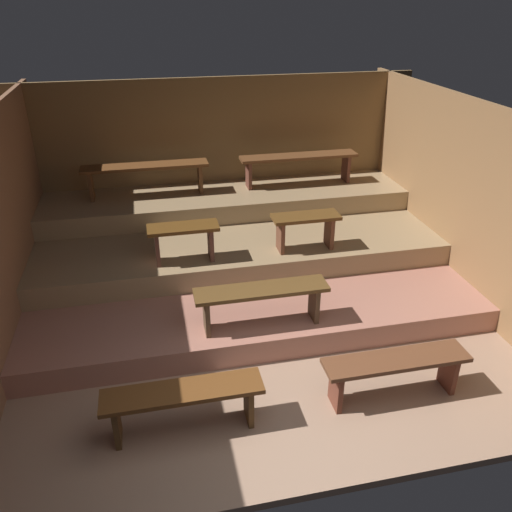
# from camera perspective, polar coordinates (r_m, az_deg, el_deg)

# --- Properties ---
(ground) EXTENTS (6.13, 5.52, 0.08)m
(ground) POSITION_cam_1_polar(r_m,az_deg,el_deg) (6.50, -0.50, -5.80)
(ground) COLOR #997860
(wall_back) EXTENTS (6.13, 0.06, 2.42)m
(wall_back) POSITION_cam_1_polar(r_m,az_deg,el_deg) (8.13, -4.07, 10.84)
(wall_back) COLOR olive
(wall_back) RESTS_ON ground
(wall_left) EXTENTS (0.06, 5.52, 2.42)m
(wall_left) POSITION_cam_1_polar(r_m,az_deg,el_deg) (6.02, -26.54, 1.76)
(wall_left) COLOR brown
(wall_left) RESTS_ON ground
(wall_right) EXTENTS (0.06, 5.52, 2.42)m
(wall_right) POSITION_cam_1_polar(r_m,az_deg,el_deg) (6.94, 21.91, 5.92)
(wall_right) COLOR olive
(wall_right) RESTS_ON ground
(platform_lower) EXTENTS (5.33, 3.50, 0.28)m
(platform_lower) POSITION_cam_1_polar(r_m,az_deg,el_deg) (6.92, -1.55, -1.81)
(platform_lower) COLOR #A66C5B
(platform_lower) RESTS_ON ground
(platform_middle) EXTENTS (5.33, 2.38, 0.28)m
(platform_middle) POSITION_cam_1_polar(r_m,az_deg,el_deg) (7.28, -2.41, 2.25)
(platform_middle) COLOR #967A56
(platform_middle) RESTS_ON platform_lower
(platform_upper) EXTENTS (5.33, 1.12, 0.28)m
(platform_upper) POSITION_cam_1_polar(r_m,az_deg,el_deg) (7.74, -3.28, 6.10)
(platform_upper) COLOR #9D805B
(platform_upper) RESTS_ON platform_middle
(bench_floor_left) EXTENTS (1.41, 0.32, 0.46)m
(bench_floor_left) POSITION_cam_1_polar(r_m,az_deg,el_deg) (4.69, -8.10, -15.44)
(bench_floor_left) COLOR brown
(bench_floor_left) RESTS_ON ground
(bench_floor_right) EXTENTS (1.41, 0.32, 0.46)m
(bench_floor_right) POSITION_cam_1_polar(r_m,az_deg,el_deg) (5.14, 15.24, -11.80)
(bench_floor_right) COLOR brown
(bench_floor_right) RESTS_ON ground
(bench_lower_center) EXTENTS (1.42, 0.32, 0.46)m
(bench_lower_center) POSITION_cam_1_polar(r_m,az_deg,el_deg) (5.45, 0.61, -4.52)
(bench_lower_center) COLOR brown
(bench_lower_center) RESTS_ON platform_lower
(bench_middle_left) EXTENTS (0.85, 0.32, 0.46)m
(bench_middle_left) POSITION_cam_1_polar(r_m,az_deg,el_deg) (6.23, -8.06, 2.23)
(bench_middle_left) COLOR brown
(bench_middle_left) RESTS_ON platform_middle
(bench_middle_right) EXTENTS (0.85, 0.32, 0.46)m
(bench_middle_right) POSITION_cam_1_polar(r_m,az_deg,el_deg) (6.50, 5.53, 3.47)
(bench_middle_right) COLOR brown
(bench_middle_right) RESTS_ON platform_middle
(bench_upper_left) EXTENTS (1.79, 0.32, 0.46)m
(bench_upper_left) POSITION_cam_1_polar(r_m,az_deg,el_deg) (7.61, -12.18, 9.24)
(bench_upper_left) COLOR brown
(bench_upper_left) RESTS_ON platform_upper
(bench_upper_right) EXTENTS (1.79, 0.32, 0.46)m
(bench_upper_right) POSITION_cam_1_polar(r_m,az_deg,el_deg) (7.94, 4.76, 10.51)
(bench_upper_right) COLOR brown
(bench_upper_right) RESTS_ON platform_upper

